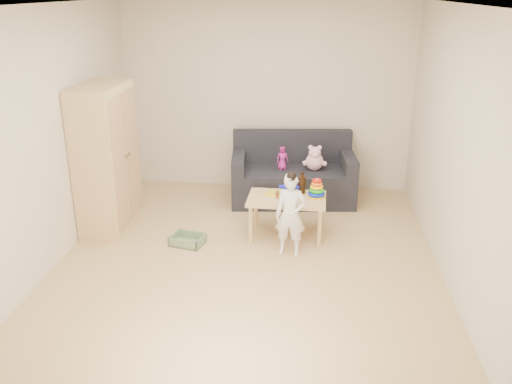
# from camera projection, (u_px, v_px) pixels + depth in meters

# --- Properties ---
(room) EXTENTS (4.50, 4.50, 4.50)m
(room) POSITION_uv_depth(u_px,v_px,m) (249.00, 140.00, 5.44)
(room) COLOR tan
(room) RESTS_ON ground
(wardrobe) EXTENTS (0.48, 0.96, 1.72)m
(wardrobe) POSITION_uv_depth(u_px,v_px,m) (106.00, 158.00, 6.34)
(wardrobe) COLOR tan
(wardrobe) RESTS_ON ground
(sofa) EXTENTS (1.70, 0.96, 0.46)m
(sofa) POSITION_uv_depth(u_px,v_px,m) (293.00, 185.00, 7.34)
(sofa) COLOR black
(sofa) RESTS_ON ground
(play_table) EXTENTS (0.91, 0.59, 0.47)m
(play_table) POSITION_uv_depth(u_px,v_px,m) (286.00, 216.00, 6.32)
(play_table) COLOR tan
(play_table) RESTS_ON ground
(storage_bin) EXTENTS (0.41, 0.35, 0.11)m
(storage_bin) POSITION_uv_depth(u_px,v_px,m) (188.00, 240.00, 6.14)
(storage_bin) COLOR #69825E
(storage_bin) RESTS_ON ground
(toddler) EXTENTS (0.35, 0.25, 0.89)m
(toddler) POSITION_uv_depth(u_px,v_px,m) (291.00, 216.00, 5.79)
(toddler) COLOR white
(toddler) RESTS_ON ground
(pink_bear) EXTENTS (0.28, 0.25, 0.29)m
(pink_bear) POSITION_uv_depth(u_px,v_px,m) (315.00, 160.00, 7.16)
(pink_bear) COLOR #FFBBD2
(pink_bear) RESTS_ON sofa
(doll) EXTENTS (0.18, 0.15, 0.31)m
(doll) POSITION_uv_depth(u_px,v_px,m) (282.00, 158.00, 7.18)
(doll) COLOR #AF2083
(doll) RESTS_ON sofa
(ring_stacker) EXTENTS (0.20, 0.20, 0.22)m
(ring_stacker) POSITION_uv_depth(u_px,v_px,m) (317.00, 190.00, 6.21)
(ring_stacker) COLOR yellow
(ring_stacker) RESTS_ON play_table
(brown_bottle) EXTENTS (0.09, 0.09, 0.26)m
(brown_bottle) POSITION_uv_depth(u_px,v_px,m) (302.00, 184.00, 6.34)
(brown_bottle) COLOR black
(brown_bottle) RESTS_ON play_table
(blue_plush) EXTENTS (0.23, 0.20, 0.23)m
(blue_plush) POSITION_uv_depth(u_px,v_px,m) (289.00, 185.00, 6.30)
(blue_plush) COLOR #1A1CEF
(blue_plush) RESTS_ON play_table
(wooden_figure) EXTENTS (0.05, 0.04, 0.10)m
(wooden_figure) POSITION_uv_depth(u_px,v_px,m) (277.00, 195.00, 6.18)
(wooden_figure) COLOR brown
(wooden_figure) RESTS_ON play_table
(yellow_book) EXTENTS (0.25, 0.25, 0.01)m
(yellow_book) POSITION_uv_depth(u_px,v_px,m) (274.00, 194.00, 6.33)
(yellow_book) COLOR yellow
(yellow_book) RESTS_ON play_table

